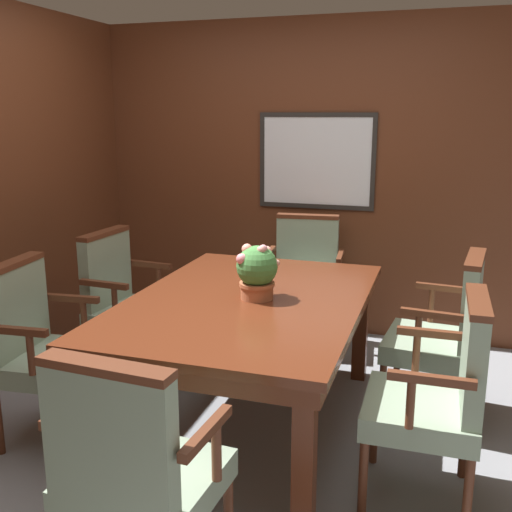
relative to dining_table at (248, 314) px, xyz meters
The scene contains 10 objects.
ground_plane 0.73m from the dining_table, 125.05° to the right, with size 14.00×14.00×0.00m, color gray.
wall_back 1.79m from the dining_table, 95.75° to the left, with size 7.20×0.08×2.45m.
dining_table is the anchor object (origin of this frame).
chair_left_far 1.09m from the dining_table, 158.23° to the left, with size 0.53×0.59×0.99m.
chair_right_far 1.13m from the dining_table, 21.98° to the left, with size 0.54×0.60×0.99m.
chair_right_near 1.11m from the dining_table, 20.79° to the right, with size 0.50×0.57×0.99m.
chair_head_far 1.34m from the dining_table, 89.50° to the left, with size 0.60×0.54×0.99m.
chair_left_near 1.12m from the dining_table, 156.61° to the right, with size 0.54×0.60×0.99m.
chair_head_near 1.33m from the dining_table, 89.00° to the right, with size 0.59×0.53×0.99m.
potted_plant 0.25m from the dining_table, ahead, with size 0.23×0.24×0.30m.
Camera 1 is at (1.17, -2.71, 1.75)m, focal length 42.00 mm.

